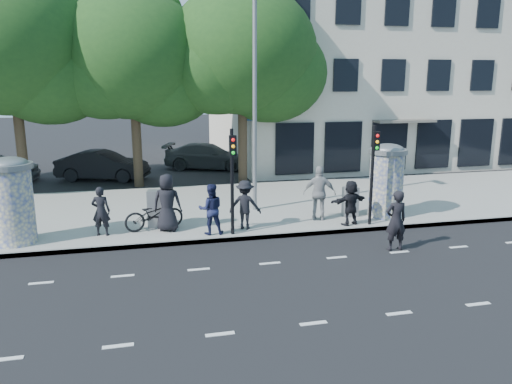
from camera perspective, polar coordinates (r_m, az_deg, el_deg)
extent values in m
plane|color=black|center=(12.87, 3.22, -10.34)|extent=(120.00, 120.00, 0.00)
cube|color=gray|center=(19.77, -2.93, -1.75)|extent=(40.00, 8.00, 0.15)
cube|color=slate|center=(16.06, -0.37, -5.23)|extent=(40.00, 0.10, 0.16)
cube|color=silver|center=(10.98, 6.58, -14.69)|extent=(32.00, 0.12, 0.01)
cube|color=silver|center=(14.12, 1.60, -8.15)|extent=(32.00, 0.12, 0.01)
cylinder|color=beige|center=(16.71, -26.03, -1.48)|extent=(1.20, 1.20, 2.30)
cylinder|color=slate|center=(16.47, -26.45, 2.67)|extent=(1.36, 1.36, 0.16)
ellipsoid|color=slate|center=(16.46, -26.48, 2.94)|extent=(1.10, 1.10, 0.38)
cylinder|color=beige|center=(18.58, 14.64, 0.77)|extent=(1.20, 1.20, 2.30)
cylinder|color=slate|center=(18.37, 14.86, 4.52)|extent=(1.36, 1.36, 0.16)
ellipsoid|color=slate|center=(18.36, 14.87, 4.77)|extent=(1.10, 1.10, 0.38)
cylinder|color=black|center=(15.77, -2.75, 1.10)|extent=(0.11, 0.11, 3.40)
cube|color=black|center=(15.39, -2.67, 5.34)|extent=(0.22, 0.14, 0.62)
cylinder|color=black|center=(17.28, 13.11, 1.82)|extent=(0.11, 0.11, 3.40)
cube|color=black|center=(16.93, 13.58, 5.69)|extent=(0.22, 0.14, 0.62)
cylinder|color=slate|center=(18.53, -0.15, 10.06)|extent=(0.16, 0.16, 8.00)
cylinder|color=#38281C|center=(24.52, -25.30, 5.33)|extent=(0.44, 0.44, 4.73)
ellipsoid|color=#1C4017|center=(24.41, -26.26, 15.01)|extent=(7.20, 7.20, 6.12)
cylinder|color=#38281C|center=(24.20, -13.47, 5.75)|extent=(0.44, 0.44, 4.41)
ellipsoid|color=#1C4017|center=(24.05, -13.97, 14.94)|extent=(6.80, 6.80, 5.78)
cylinder|color=#38281C|center=(24.29, -1.55, 6.34)|extent=(0.44, 0.44, 4.59)
ellipsoid|color=#1C4017|center=(24.16, -1.61, 15.88)|extent=(7.00, 7.00, 5.95)
cube|color=beige|center=(34.92, 13.32, 14.10)|extent=(20.00, 15.00, 12.00)
cube|color=black|center=(28.54, 19.60, 5.18)|extent=(18.00, 0.10, 2.60)
cube|color=#59544C|center=(27.08, 16.61, 7.78)|extent=(3.20, 0.90, 0.12)
cube|color=#194C8C|center=(24.57, 0.68, 8.54)|extent=(1.60, 0.06, 0.30)
imported|color=black|center=(16.53, -10.11, -1.20)|extent=(1.07, 0.86, 1.91)
imported|color=black|center=(16.57, -17.30, -2.10)|extent=(0.65, 0.49, 1.60)
imported|color=#191D3F|center=(16.03, -5.18, -1.96)|extent=(0.84, 0.67, 1.65)
imported|color=black|center=(16.53, -1.26, -1.46)|extent=(1.21, 0.94, 1.64)
imported|color=#959598|center=(17.67, 7.27, -0.13)|extent=(1.28, 0.98, 1.94)
imported|color=black|center=(17.29, 10.76, -1.21)|extent=(1.52, 0.87, 1.55)
imported|color=black|center=(15.47, 15.70, -3.16)|extent=(0.68, 0.45, 1.84)
imported|color=black|center=(16.84, -11.58, -2.52)|extent=(1.15, 2.08, 1.03)
cube|color=gray|center=(17.13, -11.24, -1.88)|extent=(0.67, 0.54, 1.25)
cube|color=gray|center=(18.41, 10.72, -1.10)|extent=(0.52, 0.37, 1.08)
imported|color=black|center=(26.45, -17.11, 2.92)|extent=(2.85, 4.78, 1.49)
imported|color=#484C4F|center=(28.61, -5.51, 4.09)|extent=(3.56, 5.32, 1.43)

